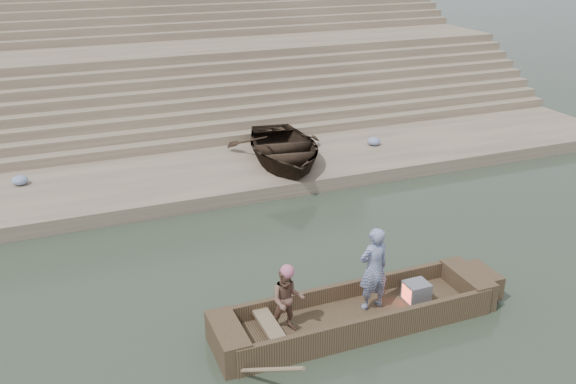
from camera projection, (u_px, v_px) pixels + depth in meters
ground at (246, 345)px, 11.39m from camera, size 120.00×120.00×0.00m
lower_landing at (159, 183)px, 18.16m from camera, size 32.00×4.00×0.40m
mid_landing at (119, 87)px, 24.10m from camera, size 32.00×3.00×2.80m
upper_landing at (96, 31)px, 29.63m from camera, size 32.00×3.00×5.20m
ghat_steps at (112, 69)px, 25.40m from camera, size 32.00×11.00×5.20m
main_rowboat at (356, 319)px, 11.94m from camera, size 5.00×1.30×0.22m
rowboat_trim at (366, 309)px, 11.93m from camera, size 6.04×2.63×1.96m
standing_man at (374, 269)px, 11.81m from camera, size 0.65×0.45×1.71m
rowing_man at (287, 300)px, 11.19m from camera, size 0.74×0.64×1.29m
television at (416, 292)px, 12.27m from camera, size 0.46×0.42×0.40m
beached_rowboat at (283, 148)px, 19.04m from camera, size 3.72×4.76×0.90m
cloth_bundles at (80, 181)px, 17.37m from camera, size 17.64×2.00×0.26m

